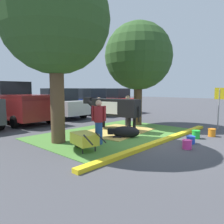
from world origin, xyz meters
TOP-DOWN VIEW (x-y plane):
  - ground_plane at (0.00, 0.00)m, footprint 80.00×80.00m
  - grass_island at (-0.14, 2.15)m, footprint 6.77×4.44m
  - curb_yellow at (-0.14, -0.22)m, footprint 7.97×0.24m
  - hay_bedding at (0.28, 2.33)m, footprint 3.45×2.74m
  - shade_tree_left at (-2.70, 2.58)m, footprint 3.85×3.85m
  - shade_tree_right at (2.43, 2.68)m, footprint 3.57×3.57m
  - cow_holstein at (0.41, 2.64)m, footprint 1.08×3.11m
  - calf_lying at (-0.43, 1.26)m, footprint 1.07×1.22m
  - person_handler at (0.52, 3.74)m, footprint 0.53×0.34m
  - person_visitor_near at (-1.87, 1.30)m, footprint 0.34×0.47m
  - person_visitor_far at (1.74, 2.84)m, footprint 0.34×0.52m
  - wheelbarrow at (-2.73, 1.09)m, footprint 0.82×1.62m
  - parking_sign at (4.14, -0.93)m, footprint 0.11×0.44m
  - bucket_pink at (-0.29, -1.26)m, footprint 0.32×0.32m
  - bucket_blue at (0.47, -1.08)m, footprint 0.32×0.32m
  - bucket_green at (1.40, -0.91)m, footprint 0.33×0.33m
  - bucket_orange at (2.21, -1.26)m, footprint 0.32×0.32m
  - pickup_truck_maroon at (-1.52, 8.61)m, footprint 2.23×5.40m
  - sedan_silver at (1.32, 8.47)m, footprint 2.03×4.40m
  - sedan_blue at (4.04, 8.49)m, footprint 2.03×4.40m
  - hatchback_white at (6.81, 8.27)m, footprint 2.03×4.40m

SIDE VIEW (x-z plane):
  - ground_plane at x=0.00m, z-range 0.00..0.00m
  - grass_island at x=-0.14m, z-range 0.00..0.02m
  - hay_bedding at x=0.28m, z-range 0.01..0.04m
  - curb_yellow at x=-0.14m, z-range 0.00..0.12m
  - bucket_blue at x=0.47m, z-range 0.01..0.28m
  - bucket_pink at x=-0.29m, z-range 0.01..0.31m
  - bucket_orange at x=2.21m, z-range 0.01..0.34m
  - bucket_green at x=1.40m, z-range 0.01..0.34m
  - calf_lying at x=-0.43m, z-range 0.00..0.48m
  - wheelbarrow at x=-2.73m, z-range 0.07..0.70m
  - person_handler at x=0.52m, z-range 0.05..1.60m
  - person_visitor_near at x=-1.87m, z-range 0.06..1.65m
  - person_visitor_far at x=1.74m, z-range 0.06..1.70m
  - sedan_silver at x=1.32m, z-range -0.03..1.99m
  - sedan_blue at x=4.04m, z-range -0.03..1.99m
  - hatchback_white at x=6.81m, z-range -0.03..1.99m
  - cow_holstein at x=0.41m, z-range 0.32..1.88m
  - pickup_truck_maroon at x=-1.52m, z-range -0.10..2.32m
  - parking_sign at x=4.14m, z-range 0.42..2.46m
  - shade_tree_right at x=2.43m, z-range 0.94..6.44m
  - shade_tree_left at x=-2.70m, z-range 1.21..7.55m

